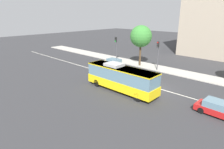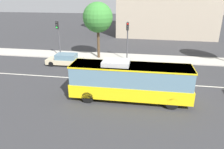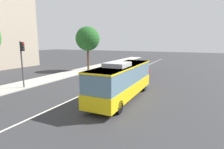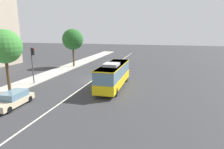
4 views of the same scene
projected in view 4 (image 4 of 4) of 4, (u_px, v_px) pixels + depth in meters
The scene contains 9 objects.
ground_plane at pixel (93, 80), 29.67m from camera, with size 160.00×160.00×0.00m, color #333335.
sidewalk_kerb at pixel (44, 76), 31.78m from camera, with size 80.00×3.62×0.14m, color #B2ADA3.
lane_centre_line at pixel (93, 80), 29.67m from camera, with size 76.00×0.16×0.01m, color silver.
transit_bus at pixel (114, 74), 25.36m from camera, with size 10.02×2.57×3.46m.
sedan_beige at pixel (13, 99), 19.20m from camera, with size 4.54×1.91×1.46m.
sedan_red at pixel (119, 67), 36.54m from camera, with size 4.58×2.00×1.46m.
traffic_light_mid_block at pixel (33, 59), 26.45m from camera, with size 0.33×0.62×5.20m.
street_tree_kerbside_left at pixel (4, 47), 22.33m from camera, with size 3.97×3.97×7.61m.
street_tree_kerbside_centre at pixel (73, 40), 39.31m from camera, with size 4.25×4.25×7.82m.
Camera 4 is at (-27.10, -10.03, 7.39)m, focal length 30.82 mm.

